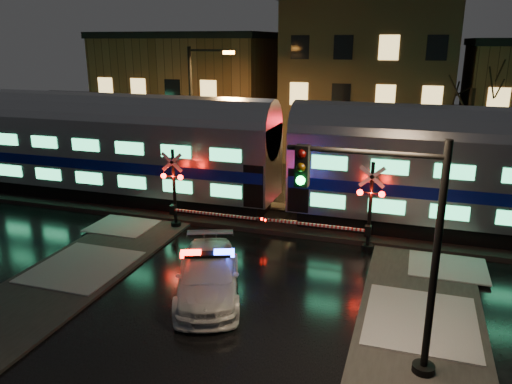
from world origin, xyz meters
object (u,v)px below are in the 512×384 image
crossing_signal_right (361,215)px  traffic_light (394,254)px  police_car (208,275)px  crossing_signal_left (181,198)px  streetlight (196,109)px

crossing_signal_right → traffic_light: 8.45m
police_car → crossing_signal_right: 7.42m
crossing_signal_left → traffic_light: 13.15m
police_car → streetlight: size_ratio=0.68×
traffic_light → crossing_signal_left: bearing=143.0°
crossing_signal_right → traffic_light: size_ratio=0.86×
crossing_signal_right → traffic_light: (1.67, -8.07, 1.85)m
crossing_signal_left → traffic_light: (10.21, -8.07, 1.88)m
police_car → crossing_signal_right: bearing=29.6°
crossing_signal_left → streetlight: streetlight is taller
traffic_light → police_car: bearing=160.8°
police_car → streetlight: bearing=94.8°
police_car → crossing_signal_left: bearing=103.1°
police_car → crossing_signal_right: (4.68, 5.69, 0.86)m
traffic_light → streetlight: 19.30m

